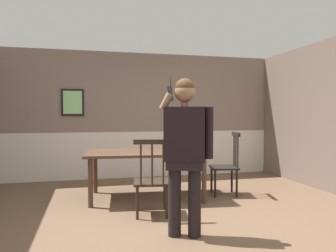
{
  "coord_description": "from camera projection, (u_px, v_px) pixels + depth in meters",
  "views": [
    {
      "loc": [
        -1.06,
        -3.81,
        1.33
      ],
      "look_at": [
        -0.1,
        0.05,
        1.19
      ],
      "focal_mm": 34.65,
      "sensor_mm": 36.0,
      "label": 1
    }
  ],
  "objects": [
    {
      "name": "chair_near_window",
      "position": [
        152.0,
        180.0,
        4.24
      ],
      "size": [
        0.54,
        0.54,
        1.02
      ],
      "rotation": [
        0.0,
        0.0,
        -0.16
      ],
      "color": "#2D2319",
      "rests_on": "ground_plane"
    },
    {
      "name": "person_figure",
      "position": [
        185.0,
        145.0,
        3.5
      ],
      "size": [
        0.57,
        0.37,
        1.72
      ],
      "rotation": [
        0.0,
        0.0,
        2.8
      ],
      "color": "black",
      "rests_on": "ground_plane"
    },
    {
      "name": "ground_plane",
      "position": [
        177.0,
        222.0,
        4.0
      ],
      "size": [
        6.66,
        6.66,
        0.0
      ],
      "primitive_type": "plane",
      "color": "brown"
    },
    {
      "name": "dining_table",
      "position": [
        146.0,
        156.0,
        5.16
      ],
      "size": [
        1.96,
        1.26,
        0.75
      ],
      "rotation": [
        0.0,
        0.0,
        -0.1
      ],
      "color": "#4C3323",
      "rests_on": "ground_plane"
    },
    {
      "name": "chair_by_doorway",
      "position": [
        226.0,
        165.0,
        5.35
      ],
      "size": [
        0.52,
        0.52,
        1.04
      ],
      "rotation": [
        0.0,
        0.0,
        1.36
      ],
      "color": "black",
      "rests_on": "ground_plane"
    },
    {
      "name": "room_back_partition",
      "position": [
        139.0,
        118.0,
        6.89
      ],
      "size": [
        5.97,
        0.17,
        2.62
      ],
      "color": "gray",
      "rests_on": "ground_plane"
    }
  ]
}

